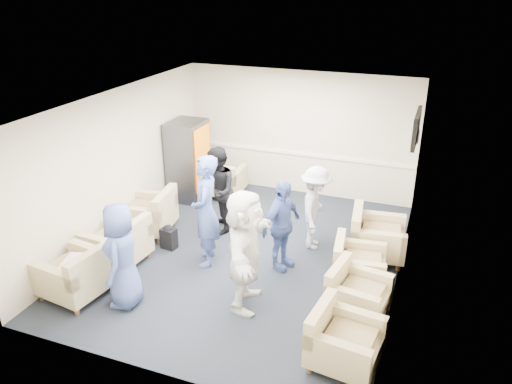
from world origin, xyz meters
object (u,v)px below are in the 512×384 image
at_px(armchair_right_near, 341,342).
at_px(armchair_corner, 222,181).
at_px(person_mid_right, 281,226).
at_px(armchair_left_mid, 119,245).
at_px(vending_machine, 189,160).
at_px(person_front_right, 245,250).
at_px(armchair_left_near, 78,276).
at_px(armchair_left_far, 150,215).
at_px(armchair_right_midfar, 356,265).
at_px(person_back_right, 315,208).
at_px(armchair_right_midnear, 355,294).
at_px(person_mid_left, 206,211).
at_px(person_front_left, 122,256).
at_px(armchair_right_far, 374,238).
at_px(person_back_left, 217,191).

distance_m(armchair_right_near, armchair_corner, 5.49).
bearing_deg(person_mid_right, armchair_left_mid, 128.66).
height_order(vending_machine, person_front_right, person_front_right).
xyz_separation_m(armchair_left_near, armchair_left_far, (-0.09, 2.16, 0.01)).
bearing_deg(armchair_right_midfar, person_back_right, 38.42).
relative_size(armchair_right_midnear, person_mid_left, 0.47).
distance_m(armchair_left_far, armchair_right_midnear, 4.19).
distance_m(armchair_right_midfar, armchair_corner, 4.11).
xyz_separation_m(armchair_left_far, vending_machine, (-0.06, 1.70, 0.50)).
distance_m(person_front_left, person_mid_left, 1.59).
distance_m(armchair_right_far, vending_machine, 4.30).
distance_m(vending_machine, person_back_right, 3.28).
bearing_deg(armchair_right_near, person_front_left, 94.47).
relative_size(armchair_left_mid, person_mid_left, 0.50).
relative_size(armchair_left_near, armchair_left_mid, 1.06).
bearing_deg(armchair_right_far, person_front_left, 122.86).
distance_m(armchair_left_mid, armchair_right_midnear, 3.93).
distance_m(armchair_left_near, person_mid_left, 2.17).
xyz_separation_m(armchair_left_mid, armchair_corner, (0.44, 3.17, -0.01)).
bearing_deg(armchair_right_midfar, person_mid_right, 81.75).
distance_m(armchair_right_near, person_back_left, 3.98).
relative_size(armchair_right_near, person_front_right, 0.50).
bearing_deg(person_back_right, armchair_left_near, 126.00).
bearing_deg(armchair_left_far, person_back_right, 92.23).
relative_size(vending_machine, person_front_right, 0.94).
relative_size(armchair_right_midnear, person_mid_right, 0.58).
distance_m(armchair_left_far, armchair_right_midfar, 3.93).
bearing_deg(armchair_right_near, person_back_right, 28.03).
height_order(armchair_right_midnear, armchair_right_midfar, armchair_right_midfar).
bearing_deg(armchair_right_midnear, person_front_right, 112.26).
distance_m(person_front_left, person_mid_right, 2.53).
distance_m(armchair_left_near, armchair_corner, 4.21).
relative_size(armchair_left_mid, armchair_right_near, 1.04).
relative_size(person_mid_left, person_back_right, 1.26).
distance_m(vending_machine, person_back_left, 1.73).
bearing_deg(armchair_left_near, armchair_corner, -178.53).
height_order(armchair_right_midfar, person_back_right, person_back_right).
distance_m(armchair_left_near, person_back_right, 4.01).
bearing_deg(person_mid_left, vending_machine, -166.83).
bearing_deg(vending_machine, armchair_corner, 27.14).
bearing_deg(person_back_left, person_back_right, 63.25).
distance_m(armchair_left_mid, armchair_left_far, 1.16).
relative_size(armchair_right_far, armchair_corner, 1.11).
height_order(armchair_right_far, person_back_left, person_back_left).
distance_m(armchair_left_mid, person_mid_right, 2.73).
xyz_separation_m(person_mid_left, person_front_right, (1.04, -0.87, -0.04)).
bearing_deg(armchair_corner, armchair_left_far, 72.56).
xyz_separation_m(armchair_left_near, person_front_left, (0.76, 0.11, 0.44)).
bearing_deg(armchair_right_near, armchair_left_mid, 82.29).
bearing_deg(person_mid_left, armchair_right_midnear, 58.19).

